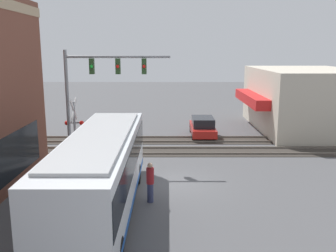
# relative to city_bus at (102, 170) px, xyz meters

# --- Properties ---
(ground_plane) EXTENTS (120.00, 120.00, 0.00)m
(ground_plane) POSITION_rel_city_bus_xyz_m (3.53, -2.80, -1.87)
(ground_plane) COLOR #4C4C4F
(shop_building) EXTENTS (12.11, 9.20, 5.09)m
(shop_building) POSITION_rel_city_bus_xyz_m (16.91, -14.25, 0.67)
(shop_building) COLOR beige
(shop_building) RESTS_ON ground
(city_bus) EXTENTS (11.47, 2.59, 3.40)m
(city_bus) POSITION_rel_city_bus_xyz_m (0.00, 0.00, 0.00)
(city_bus) COLOR silver
(city_bus) RESTS_ON ground
(traffic_signal_gantry) EXTENTS (0.42, 6.18, 6.67)m
(traffic_signal_gantry) POSITION_rel_city_bus_xyz_m (7.44, 1.43, 3.02)
(traffic_signal_gantry) COLOR gray
(traffic_signal_gantry) RESTS_ON ground
(crossing_signal) EXTENTS (1.41, 1.18, 3.81)m
(crossing_signal) POSITION_rel_city_bus_xyz_m (7.81, 3.00, 0.42)
(crossing_signal) COLOR gray
(crossing_signal) RESTS_ON ground
(rail_track_near) EXTENTS (2.60, 60.00, 0.15)m
(rail_track_near) POSITION_rel_city_bus_xyz_m (9.53, -2.80, -1.85)
(rail_track_near) COLOR #332D28
(rail_track_near) RESTS_ON ground
(rail_track_far) EXTENTS (2.60, 60.00, 0.15)m
(rail_track_far) POSITION_rel_city_bus_xyz_m (12.73, -2.80, -1.85)
(rail_track_far) COLOR #332D28
(rail_track_far) RESTS_ON ground
(parked_car_red) EXTENTS (4.49, 1.82, 1.51)m
(parked_car_red) POSITION_rel_city_bus_xyz_m (14.11, -5.40, -1.17)
(parked_car_red) COLOR #B21E19
(parked_car_red) RESTS_ON ground
(pedestrian_near_bus) EXTENTS (0.34, 0.34, 1.82)m
(pedestrian_near_bus) POSITION_rel_city_bus_xyz_m (1.18, -1.91, -0.94)
(pedestrian_near_bus) COLOR #2D3351
(pedestrian_near_bus) RESTS_ON ground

